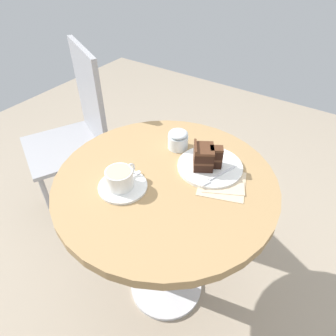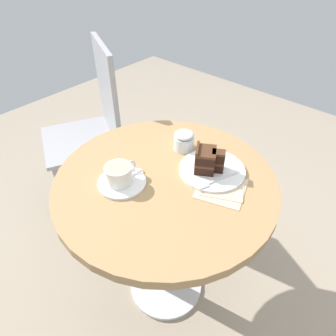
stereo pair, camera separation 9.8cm
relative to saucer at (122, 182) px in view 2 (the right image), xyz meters
The scene contains 11 objects.
ground_plane 0.72m from the saucer, 38.77° to the right, with size 4.40×4.40×0.01m, color gray.
cafe_table 0.19m from the saucer, 38.77° to the right, with size 0.75×0.75×0.69m.
saucer is the anchor object (origin of this frame).
coffee_cup 0.04m from the saucer, 126.86° to the left, with size 0.12×0.09×0.06m.
teaspoon 0.06m from the saucer, 18.66° to the left, with size 0.08×0.08×0.00m.
cake_plate 0.31m from the saucer, 36.98° to the right, with size 0.23×0.23×0.01m.
cake_slice 0.29m from the saucer, 36.70° to the right, with size 0.10×0.11×0.09m.
fork 0.30m from the saucer, 49.93° to the right, with size 0.15×0.07×0.00m.
napkin 0.33m from the saucer, 51.39° to the right, with size 0.20×0.19×0.00m.
cafe_chair 0.69m from the saucer, 61.72° to the left, with size 0.51×0.51×0.93m.
sugar_pot 0.29m from the saucer, ahead, with size 0.08×0.08×0.07m.
Camera 2 is at (-0.55, -0.50, 1.36)m, focal length 32.00 mm.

